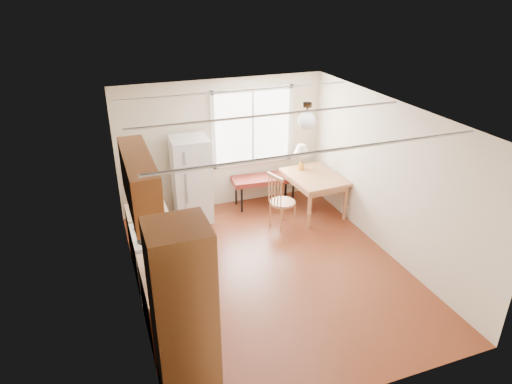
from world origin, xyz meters
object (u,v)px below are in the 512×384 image
dining_table (314,181)px  chair (279,198)px  refrigerator (191,180)px  bench (265,180)px

dining_table → chair: (-0.87, -0.34, -0.06)m
refrigerator → chair: bearing=-30.0°
refrigerator → bench: 1.51m
refrigerator → chair: size_ratio=1.54×
chair → bench: bearing=66.4°
refrigerator → bench: size_ratio=1.21×
dining_table → chair: chair is taller
chair → dining_table: bearing=4.7°
bench → dining_table: dining_table is taller
refrigerator → bench: (1.48, 0.10, -0.27)m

